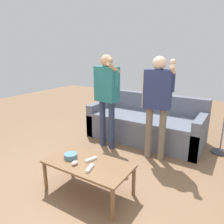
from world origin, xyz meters
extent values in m
plane|color=brown|center=(0.00, 0.00, 0.00)|extent=(12.00, 12.00, 0.00)
cube|color=slate|center=(-0.11, 1.57, 0.21)|extent=(2.13, 0.93, 0.43)
cube|color=slate|center=(-0.11, 1.50, 0.46)|extent=(1.85, 0.81, 0.06)
cube|color=slate|center=(-0.11, 1.95, 0.64)|extent=(2.13, 0.18, 0.41)
cube|color=slate|center=(-1.11, 1.57, 0.32)|extent=(0.14, 0.93, 0.63)
cube|color=slate|center=(0.88, 1.57, 0.32)|extent=(0.14, 0.93, 0.63)
cube|color=brown|center=(-0.04, -0.28, 0.39)|extent=(1.04, 0.54, 0.03)
cylinder|color=brown|center=(-0.53, -0.52, 0.19)|extent=(0.04, 0.04, 0.37)
cylinder|color=brown|center=(0.45, -0.52, 0.19)|extent=(0.04, 0.04, 0.37)
cylinder|color=brown|center=(-0.53, -0.05, 0.19)|extent=(0.04, 0.04, 0.37)
cylinder|color=brown|center=(0.45, -0.05, 0.19)|extent=(0.04, 0.04, 0.37)
cylinder|color=teal|center=(-0.29, -0.31, 0.43)|extent=(0.16, 0.16, 0.06)
ellipsoid|color=white|center=(-0.14, -0.40, 0.42)|extent=(0.06, 0.09, 0.05)
cylinder|color=#4C4C51|center=(-0.14, -0.39, 0.45)|extent=(0.02, 0.02, 0.01)
cylinder|color=#2D2D33|center=(1.20, 1.72, 0.01)|extent=(0.28, 0.28, 0.02)
cylinder|color=#756656|center=(0.22, 0.93, 0.42)|extent=(0.10, 0.10, 0.83)
cylinder|color=#756656|center=(0.42, 0.97, 0.42)|extent=(0.10, 0.10, 0.83)
cube|color=navy|center=(0.32, 0.95, 1.12)|extent=(0.43, 0.27, 0.57)
sphere|color=beige|center=(0.32, 0.95, 1.49)|extent=(0.20, 0.20, 0.20)
cylinder|color=beige|center=(0.13, 0.91, 1.09)|extent=(0.07, 0.07, 0.54)
cylinder|color=navy|center=(0.51, 0.98, 1.23)|extent=(0.07, 0.07, 0.27)
cylinder|color=beige|center=(0.53, 0.92, 1.40)|extent=(0.11, 0.28, 0.19)
sphere|color=beige|center=(0.54, 0.85, 1.52)|extent=(0.08, 0.08, 0.08)
cylinder|color=#2D3856|center=(-0.66, 0.93, 0.42)|extent=(0.10, 0.10, 0.84)
cylinder|color=#2D3856|center=(-0.45, 0.90, 0.42)|extent=(0.10, 0.10, 0.84)
cube|color=#28757A|center=(-0.56, 0.92, 1.13)|extent=(0.42, 0.26, 0.58)
sphere|color=tan|center=(-0.56, 0.92, 1.50)|extent=(0.20, 0.20, 0.20)
cylinder|color=tan|center=(-0.75, 0.95, 1.10)|extent=(0.07, 0.07, 0.55)
cylinder|color=#28757A|center=(-0.36, 0.89, 1.24)|extent=(0.07, 0.07, 0.27)
cylinder|color=tan|center=(-0.37, 0.82, 1.41)|extent=(0.10, 0.27, 0.20)
sphere|color=tan|center=(-0.38, 0.75, 1.52)|extent=(0.08, 0.08, 0.08)
cube|color=white|center=(-0.04, -0.23, 0.41)|extent=(0.08, 0.16, 0.03)
cylinder|color=silver|center=(-0.03, -0.20, 0.43)|extent=(0.01, 0.01, 0.00)
cube|color=silver|center=(-0.05, -0.27, 0.43)|extent=(0.02, 0.02, 0.00)
cube|color=white|center=(0.07, -0.39, 0.41)|extent=(0.07, 0.16, 0.03)
cylinder|color=silver|center=(0.06, -0.37, 0.43)|extent=(0.01, 0.01, 0.00)
cube|color=silver|center=(0.08, -0.44, 0.43)|extent=(0.02, 0.02, 0.00)
camera|label=1|loc=(1.38, -2.04, 1.66)|focal=34.24mm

